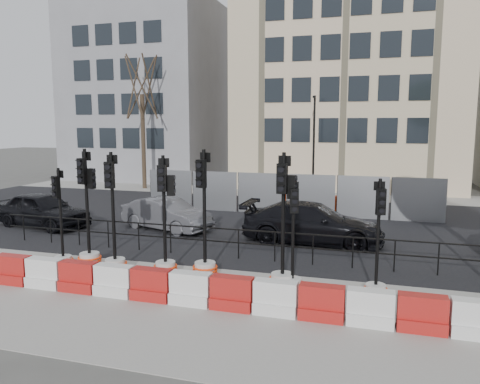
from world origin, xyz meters
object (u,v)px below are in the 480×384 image
(traffic_signal_a, at_px, (62,248))
(car_c, at_px, (312,223))
(traffic_signal_h, at_px, (376,275))
(car_a, at_px, (43,210))
(traffic_signal_d, at_px, (165,248))

(traffic_signal_a, bearing_deg, car_c, 51.94)
(traffic_signal_h, relative_size, car_a, 0.66)
(traffic_signal_h, bearing_deg, car_c, 96.49)
(traffic_signal_h, bearing_deg, car_a, 143.80)
(car_a, bearing_deg, traffic_signal_a, -125.48)
(traffic_signal_a, bearing_deg, car_a, 148.78)
(traffic_signal_d, bearing_deg, car_c, 45.88)
(car_a, xyz_separation_m, car_c, (11.35, 0.58, 0.00))
(traffic_signal_d, height_order, car_c, traffic_signal_d)
(traffic_signal_d, relative_size, car_c, 0.67)
(traffic_signal_d, xyz_separation_m, traffic_signal_h, (5.83, -0.12, -0.20))
(traffic_signal_a, height_order, car_a, traffic_signal_a)
(traffic_signal_a, height_order, car_c, traffic_signal_a)
(traffic_signal_a, height_order, traffic_signal_d, traffic_signal_d)
(traffic_signal_a, height_order, traffic_signal_h, traffic_signal_a)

